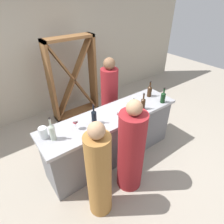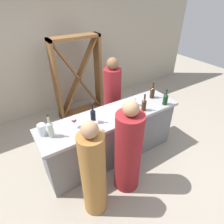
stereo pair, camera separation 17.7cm
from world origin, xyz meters
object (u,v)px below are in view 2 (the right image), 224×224
object	(u,v)px
wine_bottle_center_amber_brown	(144,104)
water_pitcher	(42,130)
person_left_guest	(128,152)
wine_glass_far_center	(135,100)
wine_bottle_second_left_near_black	(93,116)
wine_glass_near_right	(129,104)
wine_glass_far_left	(74,121)
person_center_guest	(93,174)
wine_rack	(78,78)
person_right_guest	(112,99)
wine_bottle_leftmost_clear_pale	(50,129)
wine_bottle_second_right_amber_brown	(152,92)
wine_glass_near_left	(95,125)
wine_glass_near_center	(118,114)
wine_bottle_rightmost_dark_green	(165,99)

from	to	relation	value
wine_bottle_center_amber_brown	water_pitcher	bearing A→B (deg)	170.04
person_left_guest	wine_glass_far_center	bearing A→B (deg)	-22.12
wine_bottle_second_left_near_black	person_left_guest	bearing A→B (deg)	-69.58
wine_bottle_center_amber_brown	wine_glass_near_right	distance (m)	0.23
wine_glass_far_left	person_center_guest	xyz separation A→B (m)	(-0.08, -0.70, -0.34)
wine_bottle_center_amber_brown	wine_rack	bearing A→B (deg)	100.80
wine_glass_far_center	person_right_guest	xyz separation A→B (m)	(-0.04, 0.63, -0.29)
wine_rack	wine_bottle_leftmost_clear_pale	world-z (taller)	wine_rack
wine_bottle_center_amber_brown	wine_bottle_second_right_amber_brown	size ratio (longest dim) A/B	0.99
wine_bottle_second_left_near_black	person_center_guest	xyz separation A→B (m)	(-0.36, -0.66, -0.35)
person_center_guest	wine_glass_near_left	bearing A→B (deg)	-24.90
wine_bottle_center_amber_brown	wine_bottle_second_right_amber_brown	distance (m)	0.47
wine_glass_far_center	person_center_guest	distance (m)	1.42
wine_glass_far_left	wine_glass_near_right	bearing A→B (deg)	-1.37
wine_glass_far_left	person_right_guest	distance (m)	1.27
wine_glass_far_left	person_right_guest	world-z (taller)	person_right_guest
wine_bottle_leftmost_clear_pale	wine_glass_near_center	xyz separation A→B (m)	(0.96, -0.16, -0.03)
wine_glass_far_center	water_pitcher	xyz separation A→B (m)	(-1.53, 0.07, -0.03)
person_right_guest	wine_glass_near_right	bearing A→B (deg)	-18.82
wine_bottle_second_left_near_black	wine_bottle_second_right_amber_brown	world-z (taller)	wine_bottle_second_left_near_black
wine_glass_far_center	person_left_guest	xyz separation A→B (m)	(-0.60, -0.64, -0.33)
person_left_guest	person_center_guest	size ratio (longest dim) A/B	1.02
wine_rack	wine_glass_far_center	world-z (taller)	wine_rack
wine_glass_near_right	wine_glass_far_center	size ratio (longest dim) A/B	0.86
wine_glass_near_right	wine_glass_far_left	world-z (taller)	wine_glass_far_left
wine_bottle_leftmost_clear_pale	wine_glass_far_left	xyz separation A→B (m)	(0.34, 0.02, -0.02)
wine_bottle_leftmost_clear_pale	person_right_guest	world-z (taller)	person_right_guest
wine_glass_near_right	person_left_guest	distance (m)	0.82
wine_bottle_rightmost_dark_green	person_right_guest	xyz separation A→B (m)	(-0.49, 0.88, -0.28)
wine_bottle_second_left_near_black	wine_bottle_center_amber_brown	bearing A→B (deg)	-9.69
wine_glass_far_center	person_right_guest	size ratio (longest dim) A/B	0.10
wine_rack	person_center_guest	distance (m)	2.49
wine_glass_near_right	wine_glass_far_left	bearing A→B (deg)	178.63
wine_bottle_second_right_amber_brown	wine_glass_near_center	world-z (taller)	wine_bottle_second_right_amber_brown
wine_bottle_second_right_amber_brown	person_left_guest	distance (m)	1.28
wine_bottle_leftmost_clear_pale	wine_rack	bearing A→B (deg)	56.03
wine_rack	wine_bottle_second_right_amber_brown	bearing A→B (deg)	-64.43
wine_bottle_center_amber_brown	person_left_guest	bearing A→B (deg)	-144.77
wine_glass_near_left	wine_bottle_rightmost_dark_green	bearing A→B (deg)	-0.02
wine_glass_near_right	person_center_guest	xyz separation A→B (m)	(-1.04, -0.68, -0.32)
wine_bottle_second_left_near_black	wine_bottle_second_right_amber_brown	xyz separation A→B (m)	(1.25, 0.10, -0.01)
wine_bottle_rightmost_dark_green	water_pitcher	bearing A→B (deg)	170.73
wine_bottle_rightmost_dark_green	person_center_guest	size ratio (longest dim) A/B	0.19
wine_bottle_second_right_amber_brown	wine_glass_near_left	bearing A→B (deg)	-167.37
wine_glass_near_center	person_right_guest	size ratio (longest dim) A/B	0.10
wine_bottle_rightmost_dark_green	person_left_guest	bearing A→B (deg)	-159.67
wine_bottle_center_amber_brown	water_pitcher	xyz separation A→B (m)	(-1.55, 0.27, -0.03)
wine_bottle_second_left_near_black	wine_bottle_second_right_amber_brown	bearing A→B (deg)	4.59
wine_bottle_second_right_amber_brown	wine_glass_far_center	world-z (taller)	wine_bottle_second_right_amber_brown
person_left_guest	wine_glass_near_left	bearing A→B (deg)	57.07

